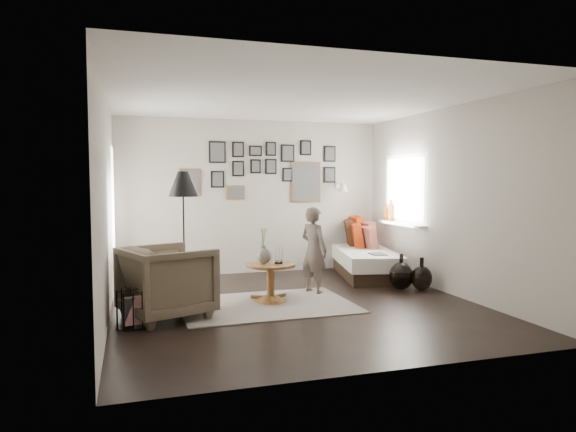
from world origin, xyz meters
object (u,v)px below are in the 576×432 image
object	(u,v)px
demijohn_large	(401,276)
child	(314,250)
armchair	(167,282)
floor_lamp	(183,189)
magazine_basket	(132,309)
daybed	(363,257)
demijohn_small	(421,278)
vase	(264,253)
pedestal_table	(271,284)

from	to	relation	value
demijohn_large	child	world-z (taller)	child
armchair	child	bearing A→B (deg)	-92.07
floor_lamp	magazine_basket	bearing A→B (deg)	-116.94
daybed	demijohn_small	size ratio (longest dim) A/B	4.31
armchair	demijohn_large	size ratio (longest dim) A/B	1.76
vase	demijohn_small	size ratio (longest dim) A/B	0.96
magazine_basket	child	size ratio (longest dim) A/B	0.35
vase	demijohn_large	distance (m)	2.14
vase	daybed	world-z (taller)	vase
vase	magazine_basket	bearing A→B (deg)	-157.60
vase	child	world-z (taller)	child
pedestal_table	daybed	distance (m)	2.42
child	demijohn_small	bearing A→B (deg)	-128.16
armchair	demijohn_small	size ratio (longest dim) A/B	1.94
daybed	demijohn_small	distance (m)	1.37
vase	floor_lamp	xyz separation A→B (m)	(-0.95, 0.68, 0.82)
magazine_basket	demijohn_large	world-z (taller)	demijohn_large
pedestal_table	vase	xyz separation A→B (m)	(-0.08, 0.02, 0.41)
armchair	magazine_basket	xyz separation A→B (m)	(-0.39, -0.28, -0.22)
vase	demijohn_small	xyz separation A→B (m)	(2.35, 0.04, -0.47)
vase	pedestal_table	bearing A→B (deg)	-14.04
demijohn_small	child	size ratio (longest dim) A/B	0.39
demijohn_small	demijohn_large	bearing A→B (deg)	155.40
pedestal_table	vase	distance (m)	0.42
demijohn_large	demijohn_small	size ratio (longest dim) A/B	1.10
pedestal_table	demijohn_small	world-z (taller)	pedestal_table
armchair	demijohn_large	bearing A→B (deg)	-102.10
floor_lamp	demijohn_large	size ratio (longest dim) A/B	3.25
daybed	armchair	bearing A→B (deg)	-139.39
floor_lamp	pedestal_table	bearing A→B (deg)	-34.16
child	armchair	bearing A→B (deg)	82.04
vase	demijohn_large	world-z (taller)	vase
floor_lamp	vase	bearing A→B (deg)	-35.55
pedestal_table	armchair	bearing A→B (deg)	-164.14
demijohn_small	child	xyz separation A→B (m)	(-1.55, 0.29, 0.43)
floor_lamp	child	distance (m)	1.99
armchair	pedestal_table	bearing A→B (deg)	-95.75
magazine_basket	demijohn_small	distance (m)	4.06
vase	demijohn_small	distance (m)	2.40
child	magazine_basket	bearing A→B (deg)	84.90
floor_lamp	magazine_basket	world-z (taller)	floor_lamp
armchair	child	distance (m)	2.19
daybed	armchair	size ratio (longest dim) A/B	2.23
daybed	magazine_basket	size ratio (longest dim) A/B	4.84
pedestal_table	floor_lamp	size ratio (longest dim) A/B	0.38
demijohn_large	magazine_basket	bearing A→B (deg)	-167.34
daybed	armchair	distance (m)	3.75
daybed	child	xyz separation A→B (m)	(-1.25, -1.04, 0.31)
vase	armchair	distance (m)	1.34
demijohn_small	child	bearing A→B (deg)	169.34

